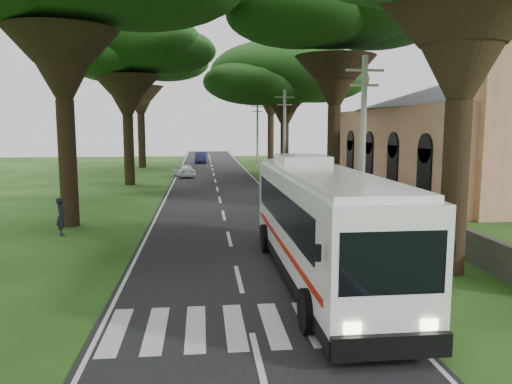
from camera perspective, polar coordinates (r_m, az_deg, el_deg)
The scene contains 17 objects.
ground at distance 15.22m, azimuth -1.41°, elevation -12.22°, with size 140.00×140.00×0.00m, color #1E4513.
road at distance 39.62m, azimuth -4.41°, elevation 0.15°, with size 8.00×120.00×0.04m, color black.
crosswalk at distance 13.37m, azimuth -0.68°, elevation -15.12°, with size 8.00×3.00×0.01m, color silver.
property_wall at distance 39.86m, azimuth 8.67°, elevation 0.98°, with size 0.35×50.00×1.20m, color #383533.
church at distance 40.56m, azimuth 21.99°, elevation 6.73°, with size 14.00×24.00×11.60m.
pole_near at distance 21.36m, azimuth 12.09°, elevation 4.82°, with size 1.60×0.24×8.00m.
pole_mid at distance 40.83m, azimuth 3.27°, elevation 6.25°, with size 1.60×0.24×8.00m.
pole_far at distance 60.64m, azimuth 0.16°, elevation 6.72°, with size 1.60×0.24×8.00m.
tree_l_midb at distance 45.24m, azimuth -14.71°, elevation 16.11°, with size 12.82×12.82×14.93m.
tree_l_far at distance 63.20m, azimuth -13.20°, elevation 14.68°, with size 13.84×13.84×16.23m.
tree_r_mida at distance 36.36m, azimuth 9.18°, elevation 20.23°, with size 13.87×13.87×16.28m.
tree_r_midb at distance 53.25m, azimuth 3.34°, elevation 13.39°, with size 15.51×15.51×13.87m.
tree_r_far at distance 71.37m, azimuth 1.72°, elevation 14.01°, with size 13.21×13.21×16.09m.
coach_bus at distance 16.71m, azimuth 7.37°, elevation -3.39°, with size 2.99×12.55×3.70m.
distant_car_a at distance 50.25m, azimuth -8.22°, elevation 2.46°, with size 1.56×3.88×1.32m, color silver.
distant_car_b at distance 69.00m, azimuth -6.30°, elevation 3.95°, with size 1.56×4.46×1.47m, color navy.
pedestrian at distance 25.20m, azimuth -21.38°, elevation -2.65°, with size 0.65×0.43×1.80m, color black.
Camera 1 is at (-1.17, -14.27, 5.17)m, focal length 35.00 mm.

